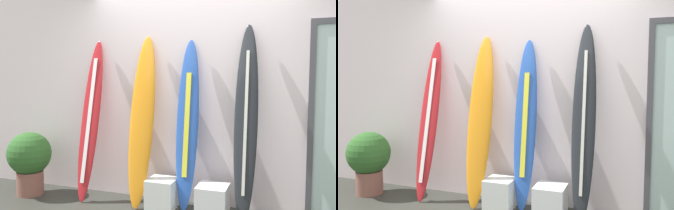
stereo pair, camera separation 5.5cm
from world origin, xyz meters
The scene contains 8 objects.
wall_back centered at (0.00, 1.30, 1.40)m, with size 7.20×0.20×2.80m, color silver.
surfboard_crimson centered at (-1.22, 0.94, 0.96)m, with size 0.27×0.50×1.95m.
surfboard_sunset centered at (-0.53, 0.95, 0.98)m, with size 0.30×0.47×1.98m.
surfboard_cobalt centered at (0.00, 1.02, 0.96)m, with size 0.26×0.33×1.92m.
surfboard_charcoal centered at (0.66, 0.94, 1.02)m, with size 0.26×0.46×2.06m.
display_block_left centered at (0.33, 0.87, 0.17)m, with size 0.33×0.33×0.34m.
display_block_center centered at (-0.27, 0.91, 0.17)m, with size 0.32×0.32×0.34m.
potted_plant centered at (-2.02, 0.78, 0.46)m, with size 0.54×0.54×0.80m.
Camera 2 is at (1.20, -2.74, 1.51)m, focal length 37.74 mm.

